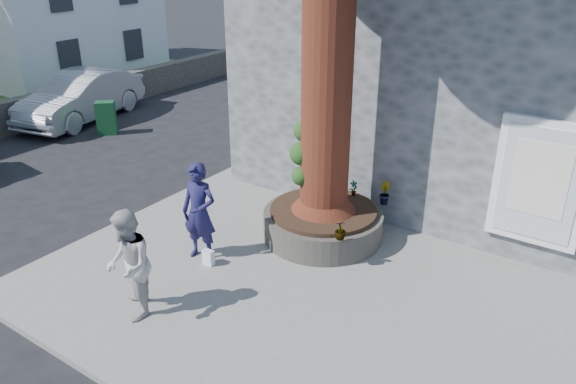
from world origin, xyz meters
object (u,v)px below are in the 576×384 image
Objects in this scene: planter at (323,223)px; man at (199,212)px; woman at (129,265)px; car_silver at (81,97)px; a_board_sign at (106,118)px.

man is at bearing -126.57° from planter.
woman is (-1.11, -3.77, 0.58)m from planter.
car_silver is 1.88m from a_board_sign.
man reaches higher than a_board_sign.
a_board_sign reaches higher than planter.
woman is at bearing -47.00° from car_silver.
man is 0.39× the size of car_silver.
planter is 2.45m from man.
a_board_sign is (-8.81, 1.98, 0.09)m from planter.
woman is (0.30, -1.87, -0.03)m from man.
car_silver is at bearing -171.87° from woman.
man is at bearing -69.44° from a_board_sign.
woman is 1.75× the size of a_board_sign.
planter is 2.30× the size of a_board_sign.
man is 1.89m from woman.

